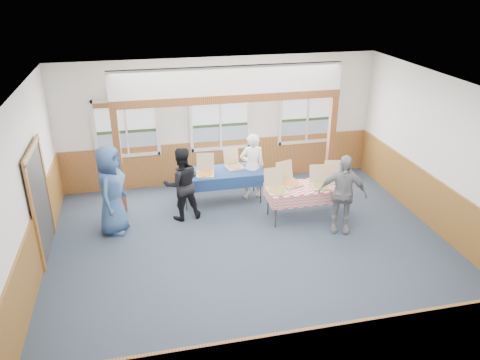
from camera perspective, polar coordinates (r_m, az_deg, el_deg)
name	(u,v)px	position (r m, az deg, el deg)	size (l,w,h in m)	color
floor	(253,250)	(9.38, 1.60, -8.57)	(8.00, 8.00, 0.00)	#26313F
ceiling	(255,91)	(8.10, 1.87, 10.79)	(8.00, 8.00, 0.00)	white
wall_back	(220,121)	(11.83, -2.45, 7.14)	(8.00, 8.00, 0.00)	silver
wall_front	(327,295)	(5.76, 10.51, -13.57)	(8.00, 8.00, 0.00)	silver
wall_left	(23,198)	(8.63, -24.99, -1.99)	(8.00, 8.00, 0.00)	silver
wall_right	(447,159)	(10.29, 23.88, 2.33)	(8.00, 8.00, 0.00)	silver
wainscot_back	(221,161)	(12.16, -2.34, 2.37)	(7.98, 0.05, 1.10)	brown
wainscot_front	(320,360)	(6.46, 9.67, -20.81)	(7.98, 0.05, 1.10)	brown
wainscot_left	(35,251)	(9.10, -23.67, -7.91)	(0.05, 6.98, 1.10)	brown
wainscot_right	(436,206)	(10.68, 22.83, -2.90)	(0.05, 6.98, 1.10)	brown
cased_opening	(40,203)	(9.65, -23.23, -2.58)	(0.06, 1.30, 2.10)	#303030
window_left	(126,125)	(11.60, -13.73, 6.52)	(1.56, 0.10, 1.46)	silver
window_mid	(220,119)	(11.76, -2.42, 7.45)	(1.56, 0.10, 1.46)	silver
window_right	(308,113)	(12.36, 8.24, 8.05)	(1.56, 0.10, 1.46)	silver
post_left	(119,162)	(10.68, -14.55, 2.13)	(0.15, 0.15, 2.40)	#5D3314
post_right	(331,145)	(11.56, 11.00, 4.20)	(0.15, 0.15, 2.40)	#5D3314
cross_beam	(229,99)	(10.45, -1.34, 9.90)	(5.15, 0.18, 0.18)	#5D3314
table_left	(221,173)	(11.01, -2.31, 0.81)	(2.05, 1.16, 0.76)	#303030
table_right	(308,189)	(10.35, 8.25, -1.05)	(1.83, 0.88, 0.76)	#303030
pizza_box_a	(205,172)	(10.81, -4.26, 1.00)	(0.49, 0.56, 0.44)	#CEB489
pizza_box_b	(234,165)	(11.17, -0.74, 1.85)	(0.45, 0.51, 0.41)	#CEB489
pizza_box_c	(276,189)	(9.99, 4.43, -1.04)	(0.44, 0.52, 0.45)	#CEB489
pizza_box_d	(289,181)	(10.35, 6.04, -0.16)	(0.55, 0.62, 0.46)	#CEB489
pizza_box_e	(320,184)	(10.33, 9.76, -0.47)	(0.43, 0.51, 0.43)	#CEB489
pizza_box_f	(334,178)	(10.66, 11.35, 0.20)	(0.47, 0.53, 0.41)	#CEB489
veggie_tray	(189,173)	(10.88, -6.20, 0.88)	(0.40, 0.40, 0.09)	black
drink_glass	(349,184)	(10.41, 13.15, -0.51)	(0.07, 0.07, 0.15)	#934F18
woman_white	(252,166)	(11.11, 1.48, 1.68)	(0.59, 0.39, 1.63)	white
woman_black	(182,184)	(10.24, -7.14, -0.46)	(0.81, 0.63, 1.66)	black
man_blue	(111,190)	(9.94, -15.45, -1.20)	(0.93, 0.61, 1.91)	#314F7C
person_grey	(342,194)	(9.88, 12.34, -1.67)	(1.00, 0.42, 1.71)	gray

